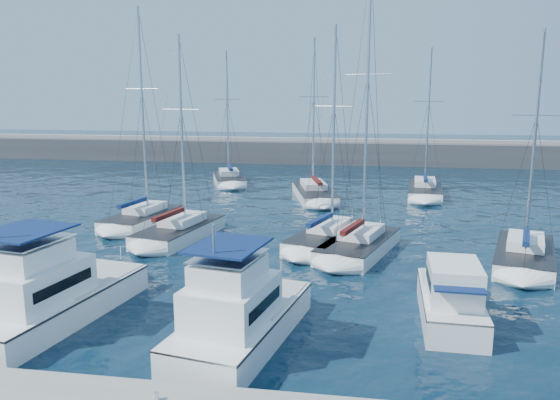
# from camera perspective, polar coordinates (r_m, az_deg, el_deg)

# --- Properties ---
(ground) EXTENTS (220.00, 220.00, 0.00)m
(ground) POSITION_cam_1_polar(r_m,az_deg,el_deg) (27.70, -4.22, -9.45)
(ground) COLOR black
(ground) RESTS_ON ground
(breakwater) EXTENTS (160.00, 6.00, 4.45)m
(breakwater) POSITION_cam_1_polar(r_m,az_deg,el_deg) (77.95, 4.53, 4.71)
(breakwater) COLOR #424244
(breakwater) RESTS_ON ground
(dock_cleat_centre) EXTENTS (0.16, 0.16, 0.25)m
(dock_cleat_centre) POSITION_cam_1_polar(r_m,az_deg,el_deg) (17.89, -12.79, -19.37)
(dock_cleat_centre) COLOR silver
(dock_cleat_centre) RESTS_ON dock
(motor_yacht_port_inner) EXTENTS (5.24, 9.64, 4.69)m
(motor_yacht_port_inner) POSITION_cam_1_polar(r_m,az_deg,el_deg) (25.82, -23.23, -9.24)
(motor_yacht_port_inner) COLOR white
(motor_yacht_port_inner) RESTS_ON ground
(motor_yacht_stbd_inner) EXTENTS (4.71, 8.68, 4.69)m
(motor_yacht_stbd_inner) POSITION_cam_1_polar(r_m,az_deg,el_deg) (21.81, -4.35, -12.10)
(motor_yacht_stbd_inner) COLOR white
(motor_yacht_stbd_inner) RESTS_ON ground
(motor_yacht_stbd_outer) EXTENTS (2.69, 6.55, 3.20)m
(motor_yacht_stbd_outer) POSITION_cam_1_polar(r_m,az_deg,el_deg) (24.92, 17.44, -10.03)
(motor_yacht_stbd_outer) COLOR white
(motor_yacht_stbd_outer) RESTS_ON ground
(sailboat_mid_a) EXTENTS (4.23, 7.65, 16.07)m
(sailboat_mid_a) POSITION_cam_1_polar(r_m,az_deg,el_deg) (41.96, -14.16, -1.84)
(sailboat_mid_a) COLOR white
(sailboat_mid_a) RESTS_ON ground
(sailboat_mid_b) EXTENTS (4.53, 8.20, 13.80)m
(sailboat_mid_b) POSITION_cam_1_polar(r_m,az_deg,el_deg) (37.63, -10.44, -3.22)
(sailboat_mid_b) COLOR white
(sailboat_mid_b) RESTS_ON ground
(sailboat_mid_c) EXTENTS (5.25, 8.30, 14.21)m
(sailboat_mid_c) POSITION_cam_1_polar(r_m,az_deg,el_deg) (35.53, 4.98, -3.91)
(sailboat_mid_c) COLOR white
(sailboat_mid_c) RESTS_ON ground
(sailboat_mid_d) EXTENTS (5.35, 8.34, 17.38)m
(sailboat_mid_d) POSITION_cam_1_polar(r_m,az_deg,el_deg) (34.03, 8.27, -4.61)
(sailboat_mid_d) COLOR white
(sailboat_mid_d) RESTS_ON ground
(sailboat_mid_e) EXTENTS (5.06, 8.37, 13.55)m
(sailboat_mid_e) POSITION_cam_1_polar(r_m,az_deg,el_deg) (34.60, 24.18, -5.31)
(sailboat_mid_e) COLOR white
(sailboat_mid_e) RESTS_ON ground
(sailboat_back_a) EXTENTS (5.30, 7.97, 14.47)m
(sailboat_back_a) POSITION_cam_1_polar(r_m,az_deg,el_deg) (59.41, -5.33, 2.18)
(sailboat_back_a) COLOR white
(sailboat_back_a) RESTS_ON ground
(sailboat_back_b) EXTENTS (5.32, 9.84, 15.01)m
(sailboat_back_b) POSITION_cam_1_polar(r_m,az_deg,el_deg) (51.14, 3.58, 0.73)
(sailboat_back_b) COLOR white
(sailboat_back_b) RESTS_ON ground
(sailboat_back_c) EXTENTS (3.81, 9.16, 14.29)m
(sailboat_back_c) POSITION_cam_1_polar(r_m,az_deg,el_deg) (54.37, 14.87, 1.00)
(sailboat_back_c) COLOR white
(sailboat_back_c) RESTS_ON ground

